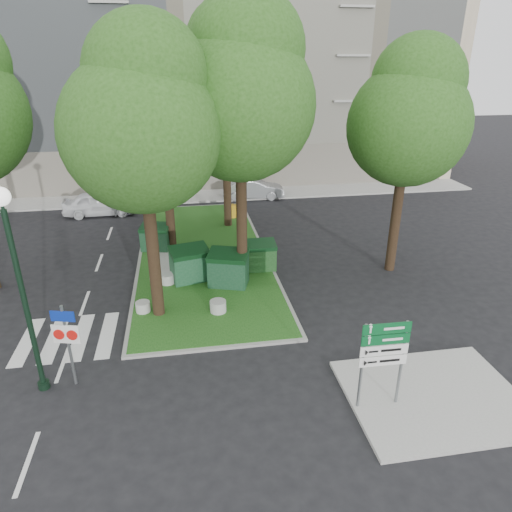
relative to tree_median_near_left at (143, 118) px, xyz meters
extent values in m
plane|color=black|center=(1.41, -2.56, -7.32)|extent=(120.00, 120.00, 0.00)
cube|color=#1A4A15|center=(1.91, 5.44, -7.26)|extent=(6.00, 16.00, 0.12)
cube|color=gray|center=(1.91, 5.44, -7.27)|extent=(6.30, 16.30, 0.10)
cube|color=#999993|center=(7.91, -6.06, -7.26)|extent=(5.00, 4.00, 0.12)
cube|color=#999993|center=(1.41, 15.94, -7.26)|extent=(42.00, 3.00, 0.12)
cube|color=silver|center=(-2.34, -1.06, -7.31)|extent=(5.00, 3.00, 0.01)
cube|color=tan|center=(1.41, 23.44, 0.68)|extent=(41.00, 12.00, 16.00)
cylinder|color=black|center=(-0.09, -0.06, -4.24)|extent=(0.44, 0.44, 6.16)
sphere|color=#214B14|center=(-0.09, -0.06, -0.50)|extent=(5.20, 5.20, 5.20)
sphere|color=#214B14|center=(0.21, 0.14, 1.26)|extent=(3.90, 3.90, 3.90)
cylinder|color=black|center=(3.41, 1.94, -3.96)|extent=(0.44, 0.44, 6.72)
sphere|color=#214B14|center=(3.41, 1.94, 0.12)|extent=(5.60, 5.60, 5.60)
sphere|color=#214B14|center=(3.71, 2.14, 2.04)|extent=(4.20, 4.20, 4.20)
cylinder|color=black|center=(0.41, 6.44, -4.38)|extent=(0.44, 0.44, 5.88)
sphere|color=#214B14|center=(0.41, 6.44, -0.81)|extent=(4.80, 4.80, 4.80)
sphere|color=#214B14|center=(0.71, 6.64, 0.87)|extent=(3.60, 3.60, 3.60)
cylinder|color=black|center=(3.61, 9.44, -3.82)|extent=(0.44, 0.44, 7.00)
sphere|color=#214B14|center=(3.61, 9.44, 0.43)|extent=(5.80, 5.80, 5.80)
sphere|color=#214B14|center=(3.91, 9.64, 2.43)|extent=(4.35, 4.35, 4.35)
cylinder|color=black|center=(10.41, 2.44, -4.38)|extent=(0.44, 0.44, 5.88)
sphere|color=#214B14|center=(10.41, 2.44, -0.81)|extent=(5.00, 5.00, 5.00)
sphere|color=#214B14|center=(10.71, 2.64, 0.87)|extent=(3.75, 3.75, 3.75)
cube|color=#0D3219|center=(-0.39, 6.43, -6.66)|extent=(1.55, 1.22, 1.08)
cube|color=black|center=(-0.39, 6.43, -6.03)|extent=(1.61, 1.29, 0.31)
cube|color=#134225|center=(1.21, 2.66, -6.57)|extent=(1.79, 1.42, 1.24)
cube|color=black|center=(1.21, 2.66, -5.85)|extent=(1.87, 1.50, 0.36)
cube|color=#10351E|center=(2.81, 1.92, -6.57)|extent=(1.86, 1.53, 1.26)
cube|color=black|center=(2.81, 1.92, -5.84)|extent=(1.94, 1.62, 0.36)
cube|color=#123B12|center=(4.41, 3.27, -6.65)|extent=(1.40, 0.96, 1.09)
cube|color=black|center=(4.41, 3.27, -6.02)|extent=(1.45, 1.02, 0.31)
cylinder|color=#A7A7A2|center=(-0.69, 0.18, -7.00)|extent=(0.55, 0.55, 0.39)
cylinder|color=#9E9F9A|center=(2.16, -0.31, -6.97)|extent=(0.62, 0.62, 0.45)
cylinder|color=#A0A29C|center=(0.22, 2.44, -6.98)|extent=(0.60, 0.60, 0.43)
cylinder|color=#C58D17|center=(4.04, 10.77, -6.80)|extent=(0.45, 0.45, 0.78)
cylinder|color=black|center=(-3.37, -3.72, -4.52)|extent=(0.16, 0.16, 5.59)
cylinder|color=black|center=(-3.37, -3.72, -7.21)|extent=(0.34, 0.34, 0.22)
sphere|color=white|center=(-3.37, -3.72, -1.39)|extent=(0.49, 0.49, 0.49)
cylinder|color=slate|center=(-2.48, -3.67, -5.96)|extent=(0.11, 0.11, 2.71)
cube|color=navy|center=(-2.48, -3.67, -4.93)|extent=(0.69, 0.22, 0.33)
cube|color=white|center=(-2.48, -3.67, -5.53)|extent=(0.80, 0.25, 0.60)
cylinder|color=red|center=(-2.67, -3.67, -5.53)|extent=(0.32, 0.11, 0.33)
cylinder|color=red|center=(-2.28, -3.67, -5.53)|extent=(0.32, 0.11, 0.33)
cylinder|color=slate|center=(5.55, -6.12, -5.86)|extent=(0.08, 0.08, 2.66)
cylinder|color=slate|center=(6.67, -6.14, -5.86)|extent=(0.08, 0.08, 2.66)
cube|color=#0A5124|center=(6.11, -6.13, -4.69)|extent=(1.33, 0.07, 0.31)
cube|color=#0A5124|center=(6.11, -6.13, -5.02)|extent=(1.33, 0.07, 0.31)
cube|color=white|center=(6.11, -6.13, -5.36)|extent=(1.33, 0.07, 0.31)
cube|color=white|center=(6.11, -6.13, -5.70)|extent=(1.33, 0.07, 0.31)
imported|color=white|center=(-4.04, 12.94, -6.58)|extent=(4.36, 1.84, 1.47)
imported|color=#9A9EA2|center=(6.00, 14.96, -6.62)|extent=(4.34, 1.89, 1.39)
camera|label=1|loc=(1.08, -15.55, 1.79)|focal=32.00mm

